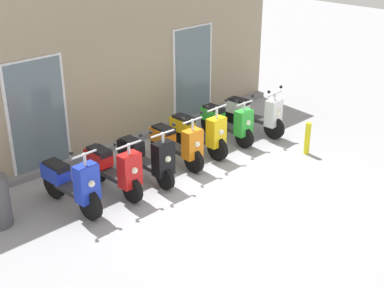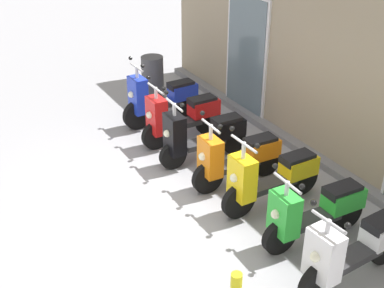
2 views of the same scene
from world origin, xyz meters
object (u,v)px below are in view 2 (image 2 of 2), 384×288
object	(u,v)px
scooter_black	(202,135)
scooter_orange	(237,157)
scooter_blue	(161,99)
scooter_green	(315,211)
scooter_red	(181,116)
scooter_yellow	(271,177)
trash_bin	(153,77)
scooter_white	(354,248)

from	to	relation	value
scooter_black	scooter_orange	size ratio (longest dim) A/B	1.02
scooter_blue	scooter_green	xyz separation A→B (m)	(4.11, 0.12, -0.03)
scooter_red	scooter_orange	xyz separation A→B (m)	(1.63, 0.08, -0.03)
scooter_yellow	scooter_green	world-z (taller)	scooter_yellow
scooter_black	scooter_green	distance (m)	2.49
scooter_red	scooter_orange	size ratio (longest dim) A/B	1.01
scooter_red	scooter_yellow	distance (m)	2.35
trash_bin	scooter_black	bearing A→B (deg)	-9.52
scooter_blue	scooter_yellow	distance (m)	3.21
scooter_blue	trash_bin	xyz separation A→B (m)	(-1.18, 0.40, -0.05)
scooter_white	trash_bin	bearing A→B (deg)	176.20
scooter_orange	scooter_yellow	size ratio (longest dim) A/B	0.94
scooter_red	scooter_green	xyz separation A→B (m)	(3.24, 0.17, -0.03)
scooter_blue	scooter_red	bearing A→B (deg)	-3.05
scooter_green	trash_bin	size ratio (longest dim) A/B	1.77
trash_bin	scooter_red	bearing A→B (deg)	-12.27
scooter_yellow	scooter_white	size ratio (longest dim) A/B	0.99
scooter_green	scooter_white	world-z (taller)	scooter_white
scooter_black	scooter_red	bearing A→B (deg)	178.09
scooter_black	trash_bin	world-z (taller)	scooter_black
scooter_orange	scooter_green	world-z (taller)	scooter_orange
scooter_yellow	scooter_green	xyz separation A→B (m)	(0.90, 0.01, -0.02)
scooter_white	scooter_green	bearing A→B (deg)	170.80
scooter_orange	scooter_black	bearing A→B (deg)	-173.36
scooter_white	trash_bin	size ratio (longest dim) A/B	1.89
scooter_red	scooter_green	size ratio (longest dim) A/B	0.99
trash_bin	scooter_blue	bearing A→B (deg)	-18.69
scooter_yellow	scooter_white	xyz separation A→B (m)	(1.70, -0.12, 0.01)
scooter_orange	scooter_red	bearing A→B (deg)	-177.32
scooter_yellow	trash_bin	distance (m)	4.40
scooter_red	scooter_orange	bearing A→B (deg)	2.68
scooter_black	scooter_orange	distance (m)	0.88
scooter_black	scooter_orange	xyz separation A→B (m)	(0.87, 0.10, -0.01)
scooter_blue	scooter_white	world-z (taller)	scooter_blue
scooter_blue	scooter_green	distance (m)	4.11
scooter_red	trash_bin	xyz separation A→B (m)	(-2.05, 0.45, -0.05)
scooter_red	trash_bin	world-z (taller)	scooter_red
scooter_black	trash_bin	bearing A→B (deg)	170.48
scooter_blue	scooter_white	distance (m)	4.91
trash_bin	scooter_orange	bearing A→B (deg)	-5.74
scooter_green	scooter_red	bearing A→B (deg)	-176.99
scooter_blue	scooter_red	size ratio (longest dim) A/B	1.04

